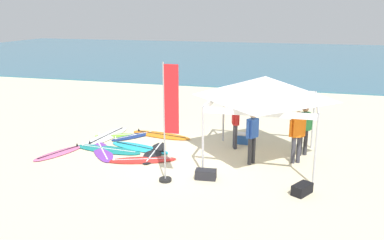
{
  "coord_description": "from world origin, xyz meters",
  "views": [
    {
      "loc": [
        3.44,
        -11.76,
        4.71
      ],
      "look_at": [
        -0.1,
        1.16,
        1.0
      ],
      "focal_mm": 37.08,
      "sensor_mm": 36.0,
      "label": 1
    }
  ],
  "objects_px": {
    "gear_bag_by_pole": "(302,189)",
    "cooler_box": "(243,138)",
    "surfboard_teal": "(108,149)",
    "surfboard_lime": "(118,135)",
    "canopy_tent": "(265,88)",
    "person_red": "(235,121)",
    "person_blue": "(252,134)",
    "surfboard_navy": "(133,136)",
    "surfboard_white": "(107,136)",
    "surfboard_pink": "(59,153)",
    "surfboard_purple": "(103,151)",
    "surfboard_red": "(142,160)",
    "surfboard_orange": "(161,135)",
    "person_green": "(304,127)",
    "gear_bag_near_tent": "(206,174)",
    "banner_flag": "(168,129)",
    "person_orange": "(297,133)",
    "surfboard_black": "(154,152)",
    "surfboard_cyan": "(140,148)"
  },
  "relations": [
    {
      "from": "surfboard_lime",
      "to": "person_green",
      "type": "xyz_separation_m",
      "value": [
        6.88,
        -0.23,
        0.95
      ]
    },
    {
      "from": "gear_bag_by_pole",
      "to": "surfboard_orange",
      "type": "bearing_deg",
      "value": 144.54
    },
    {
      "from": "surfboard_orange",
      "to": "person_red",
      "type": "height_order",
      "value": "person_red"
    },
    {
      "from": "person_orange",
      "to": "person_green",
      "type": "bearing_deg",
      "value": 75.2
    },
    {
      "from": "canopy_tent",
      "to": "surfboard_black",
      "type": "xyz_separation_m",
      "value": [
        -3.59,
        -0.4,
        -2.35
      ]
    },
    {
      "from": "surfboard_white",
      "to": "cooler_box",
      "type": "relative_size",
      "value": 5.32
    },
    {
      "from": "surfboard_orange",
      "to": "cooler_box",
      "type": "relative_size",
      "value": 5.15
    },
    {
      "from": "surfboard_teal",
      "to": "surfboard_lime",
      "type": "bearing_deg",
      "value": 102.46
    },
    {
      "from": "canopy_tent",
      "to": "person_red",
      "type": "height_order",
      "value": "canopy_tent"
    },
    {
      "from": "surfboard_navy",
      "to": "canopy_tent",
      "type": "bearing_deg",
      "value": -12.52
    },
    {
      "from": "surfboard_white",
      "to": "surfboard_red",
      "type": "distance_m",
      "value": 3.03
    },
    {
      "from": "surfboard_pink",
      "to": "gear_bag_near_tent",
      "type": "height_order",
      "value": "gear_bag_near_tent"
    },
    {
      "from": "banner_flag",
      "to": "gear_bag_near_tent",
      "type": "distance_m",
      "value": 1.79
    },
    {
      "from": "surfboard_teal",
      "to": "surfboard_cyan",
      "type": "bearing_deg",
      "value": 25.12
    },
    {
      "from": "surfboard_white",
      "to": "surfboard_lime",
      "type": "distance_m",
      "value": 0.44
    },
    {
      "from": "surfboard_white",
      "to": "cooler_box",
      "type": "height_order",
      "value": "cooler_box"
    },
    {
      "from": "surfboard_purple",
      "to": "person_blue",
      "type": "bearing_deg",
      "value": 3.64
    },
    {
      "from": "person_blue",
      "to": "person_red",
      "type": "relative_size",
      "value": 1.0
    },
    {
      "from": "gear_bag_near_tent",
      "to": "gear_bag_by_pole",
      "type": "relative_size",
      "value": 1.0
    },
    {
      "from": "surfboard_purple",
      "to": "person_green",
      "type": "xyz_separation_m",
      "value": [
        6.62,
        1.55,
        0.95
      ]
    },
    {
      "from": "surfboard_red",
      "to": "surfboard_orange",
      "type": "relative_size",
      "value": 0.89
    },
    {
      "from": "surfboard_teal",
      "to": "person_green",
      "type": "height_order",
      "value": "person_green"
    },
    {
      "from": "surfboard_pink",
      "to": "person_orange",
      "type": "xyz_separation_m",
      "value": [
        7.77,
        1.3,
        0.95
      ]
    },
    {
      "from": "cooler_box",
      "to": "surfboard_pink",
      "type": "bearing_deg",
      "value": -154.73
    },
    {
      "from": "surfboard_lime",
      "to": "surfboard_black",
      "type": "height_order",
      "value": "same"
    },
    {
      "from": "surfboard_lime",
      "to": "banner_flag",
      "type": "bearing_deg",
      "value": -46.93
    },
    {
      "from": "canopy_tent",
      "to": "banner_flag",
      "type": "xyz_separation_m",
      "value": [
        -2.36,
        -2.45,
        -0.82
      ]
    },
    {
      "from": "surfboard_teal",
      "to": "surfboard_pink",
      "type": "height_order",
      "value": "same"
    },
    {
      "from": "banner_flag",
      "to": "gear_bag_by_pole",
      "type": "distance_m",
      "value": 3.93
    },
    {
      "from": "canopy_tent",
      "to": "surfboard_lime",
      "type": "xyz_separation_m",
      "value": [
        -5.6,
        1.02,
        -2.35
      ]
    },
    {
      "from": "gear_bag_by_pole",
      "to": "person_blue",
      "type": "bearing_deg",
      "value": 130.75
    },
    {
      "from": "surfboard_navy",
      "to": "gear_bag_by_pole",
      "type": "distance_m",
      "value": 7.15
    },
    {
      "from": "surfboard_red",
      "to": "gear_bag_by_pole",
      "type": "xyz_separation_m",
      "value": [
        5.02,
        -1.1,
        0.1
      ]
    },
    {
      "from": "surfboard_lime",
      "to": "cooler_box",
      "type": "distance_m",
      "value": 4.81
    },
    {
      "from": "canopy_tent",
      "to": "gear_bag_by_pole",
      "type": "distance_m",
      "value": 3.45
    },
    {
      "from": "surfboard_teal",
      "to": "gear_bag_by_pole",
      "type": "height_order",
      "value": "gear_bag_by_pole"
    },
    {
      "from": "surfboard_purple",
      "to": "surfboard_pink",
      "type": "bearing_deg",
      "value": -158.34
    },
    {
      "from": "person_red",
      "to": "gear_bag_near_tent",
      "type": "distance_m",
      "value": 3.02
    },
    {
      "from": "gear_bag_by_pole",
      "to": "cooler_box",
      "type": "height_order",
      "value": "cooler_box"
    },
    {
      "from": "surfboard_teal",
      "to": "person_orange",
      "type": "distance_m",
      "value": 6.42
    },
    {
      "from": "surfboard_red",
      "to": "surfboard_black",
      "type": "height_order",
      "value": "same"
    },
    {
      "from": "surfboard_navy",
      "to": "surfboard_lime",
      "type": "height_order",
      "value": "same"
    },
    {
      "from": "surfboard_black",
      "to": "person_red",
      "type": "xyz_separation_m",
      "value": [
        2.56,
        1.29,
        0.95
      ]
    },
    {
      "from": "person_blue",
      "to": "gear_bag_by_pole",
      "type": "height_order",
      "value": "person_blue"
    },
    {
      "from": "surfboard_red",
      "to": "surfboard_navy",
      "type": "height_order",
      "value": "same"
    },
    {
      "from": "surfboard_purple",
      "to": "gear_bag_by_pole",
      "type": "height_order",
      "value": "gear_bag_by_pole"
    },
    {
      "from": "surfboard_orange",
      "to": "gear_bag_by_pole",
      "type": "bearing_deg",
      "value": -35.46
    },
    {
      "from": "surfboard_white",
      "to": "surfboard_teal",
      "type": "bearing_deg",
      "value": -61.6
    },
    {
      "from": "canopy_tent",
      "to": "surfboard_navy",
      "type": "relative_size",
      "value": 1.84
    },
    {
      "from": "surfboard_teal",
      "to": "person_blue",
      "type": "relative_size",
      "value": 1.5
    }
  ]
}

